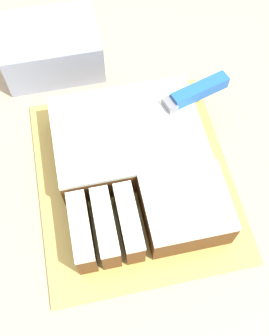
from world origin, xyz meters
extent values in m
plane|color=#7F705B|center=(0.00, 0.00, 0.00)|extent=(8.00, 8.00, 0.00)
cube|color=tan|center=(0.00, 0.00, 0.47)|extent=(1.40, 1.10, 0.94)
cube|color=gold|center=(-0.06, 0.01, 0.95)|extent=(0.32, 0.37, 0.01)
cube|color=brown|center=(-0.06, 0.07, 0.98)|extent=(0.24, 0.17, 0.06)
cube|color=white|center=(-0.06, 0.07, 1.01)|extent=(0.24, 0.17, 0.01)
cube|color=brown|center=(0.00, -0.08, 0.98)|extent=(0.13, 0.12, 0.06)
cube|color=white|center=(0.00, -0.08, 1.01)|extent=(0.13, 0.12, 0.01)
cube|color=brown|center=(-0.16, -0.08, 0.98)|extent=(0.03, 0.11, 0.06)
cube|color=white|center=(-0.16, -0.08, 1.01)|extent=(0.03, 0.11, 0.01)
cube|color=brown|center=(-0.12, -0.08, 0.98)|extent=(0.03, 0.11, 0.06)
cube|color=white|center=(-0.12, -0.08, 1.01)|extent=(0.03, 0.11, 0.01)
cube|color=brown|center=(-0.09, -0.08, 0.98)|extent=(0.03, 0.11, 0.06)
cube|color=white|center=(-0.09, -0.08, 1.01)|extent=(0.03, 0.11, 0.01)
cube|color=silver|center=(-0.06, 0.07, 1.02)|extent=(0.17, 0.07, 0.00)
cube|color=slate|center=(0.02, 0.09, 1.02)|extent=(0.02, 0.03, 0.02)
cube|color=#1E59B2|center=(0.07, 0.11, 1.03)|extent=(0.11, 0.05, 0.02)
cube|color=#8C99B2|center=(-0.16, 0.30, 0.99)|extent=(0.18, 0.14, 0.09)
camera|label=1|loc=(-0.12, -0.29, 1.54)|focal=42.00mm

